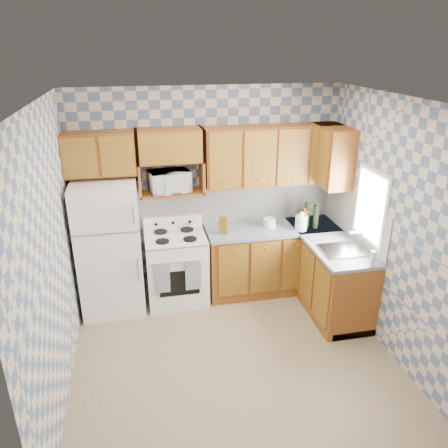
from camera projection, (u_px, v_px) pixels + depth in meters
The scene contains 30 objects.
floor at pixel (233, 355), 4.77m from camera, with size 3.40×3.40×0.00m, color #7D6D4D.
back_wall at pixel (207, 193), 5.70m from camera, with size 3.40×0.02×2.70m, color slate.
right_wall at pixel (392, 230), 4.57m from camera, with size 0.02×3.20×2.70m, color slate.
backsplash_back at pixel (237, 202), 5.82m from camera, with size 2.60×0.01×0.56m, color white.
backsplash_right at pixel (354, 216), 5.35m from camera, with size 0.01×1.60×0.56m, color white.
refrigerator at pixel (110, 248), 5.34m from camera, with size 0.75×0.70×1.68m, color white.
stove_body at pixel (177, 269), 5.66m from camera, with size 0.76×0.65×0.90m, color white.
cooktop at pixel (175, 237), 5.49m from camera, with size 0.76×0.65×0.03m, color silver.
backguard at pixel (173, 222), 5.70m from camera, with size 0.76×0.08×0.17m, color white.
dish_towel_left at pixel (162, 278), 5.28m from camera, with size 0.19×0.03×0.40m, color navy.
dish_towel_right at pixel (193, 275), 5.35m from camera, with size 0.19×0.03×0.40m, color navy.
base_cabinets_back at pixel (272, 259), 5.93m from camera, with size 1.75×0.60×0.88m, color brown.
base_cabinets_right at pixel (326, 273), 5.59m from camera, with size 0.60×1.60×0.88m, color brown.
countertop_back at pixel (273, 228), 5.75m from camera, with size 1.77×0.63×0.04m, color slate.
countertop_right at pixel (329, 240), 5.41m from camera, with size 0.63×1.60×0.04m, color slate.
upper_cabinets_back at pixel (273, 155), 5.51m from camera, with size 1.75×0.33×0.74m, color brown.
upper_cabinets_fridge at pixel (99, 154), 5.07m from camera, with size 0.82×0.33×0.50m, color brown.
upper_cabinets_right at pixel (332, 156), 5.48m from camera, with size 0.33×0.70×0.74m, color brown.
microwave_shelf at pixel (172, 193), 5.43m from camera, with size 0.80×0.33×0.03m, color brown.
microwave at pixel (169, 181), 5.37m from camera, with size 0.48×0.33×0.27m, color white.
sink at pixel (342, 250), 5.08m from camera, with size 0.48×0.40×0.03m, color #B7B7BC.
window at pixel (371, 206), 4.94m from camera, with size 0.02×0.66×0.86m, color silver.
bottle_0 at pixel (307, 215), 5.70m from camera, with size 0.07×0.07×0.33m, color black.
bottle_1 at pixel (316, 217), 5.67m from camera, with size 0.07×0.07×0.31m, color black.
bottle_2 at pixel (316, 214), 5.77m from camera, with size 0.07×0.07×0.28m, color #5F2D0E.
bottle_3 at pixel (304, 220), 5.63m from camera, with size 0.07×0.07×0.26m, color #5F2D0E.
knife_block at pixel (224, 225), 5.52m from camera, with size 0.10×0.10×0.22m, color brown.
electric_kettle at pixel (301, 223), 5.62m from camera, with size 0.15×0.15×0.20m, color white.
food_containers at pixel (269, 223), 5.72m from camera, with size 0.18×0.18×0.12m, color silver, non-canonical shape.
soap_bottle at pixel (373, 258), 4.72m from camera, with size 0.06×0.06×0.17m, color silver.
Camera 1 is at (-0.88, -3.75, 3.17)m, focal length 35.00 mm.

